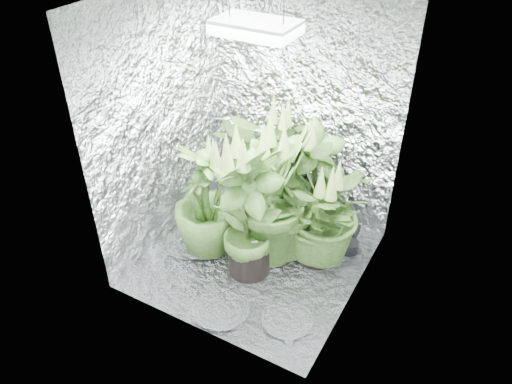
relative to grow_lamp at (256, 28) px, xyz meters
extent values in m
plane|color=silver|center=(0.00, 0.00, -1.83)|extent=(1.60, 1.60, 0.00)
cube|color=silver|center=(0.00, 0.80, -0.83)|extent=(1.60, 0.02, 2.00)
cube|color=silver|center=(0.00, -0.80, -0.83)|extent=(1.60, 0.02, 2.00)
cube|color=silver|center=(-0.80, 0.00, -0.83)|extent=(0.02, 1.60, 2.00)
cube|color=silver|center=(0.80, 0.00, -0.83)|extent=(0.02, 1.60, 2.00)
cube|color=gray|center=(0.00, 0.00, 0.00)|extent=(0.50, 0.30, 0.08)
cube|color=white|center=(0.00, 0.00, -0.04)|extent=(0.46, 0.26, 0.01)
cylinder|color=black|center=(-0.18, 0.00, 0.11)|extent=(0.01, 0.01, 0.13)
cylinder|color=black|center=(0.18, 0.00, 0.11)|extent=(0.01, 0.01, 0.13)
cylinder|color=black|center=(-0.19, 0.62, -1.71)|extent=(0.25, 0.25, 0.23)
cylinder|color=#4D3319|center=(-0.19, 0.62, -1.61)|extent=(0.23, 0.23, 0.03)
imported|color=#1B3E12|center=(-0.19, 0.62, -1.30)|extent=(1.16, 1.16, 1.00)
cone|color=olive|center=(-0.19, 0.62, -0.86)|extent=(0.08, 0.08, 0.23)
cylinder|color=black|center=(0.22, 0.56, -1.70)|extent=(0.28, 0.28, 0.25)
cylinder|color=#4D3319|center=(0.22, 0.56, -1.59)|extent=(0.26, 0.26, 0.03)
imported|color=#1B3E12|center=(0.22, 0.56, -1.32)|extent=(0.70, 0.70, 0.95)
cone|color=olive|center=(0.22, 0.56, -0.91)|extent=(0.09, 0.09, 0.25)
cylinder|color=black|center=(0.12, 0.13, -1.69)|extent=(0.31, 0.31, 0.27)
cylinder|color=#4D3319|center=(0.12, 0.13, -1.57)|extent=(0.28, 0.28, 0.03)
imported|color=#1B3E12|center=(0.12, 0.13, -1.23)|extent=(0.78, 0.78, 1.13)
cone|color=olive|center=(0.12, 0.13, -0.73)|extent=(0.10, 0.10, 0.27)
cylinder|color=black|center=(-0.40, -0.07, -1.71)|extent=(0.26, 0.26, 0.23)
cylinder|color=#4D3319|center=(-0.40, -0.07, -1.61)|extent=(0.24, 0.24, 0.03)
imported|color=#1B3E12|center=(-0.40, -0.07, -1.34)|extent=(0.70, 0.70, 0.92)
cone|color=olive|center=(-0.40, -0.07, -0.93)|extent=(0.08, 0.08, 0.23)
cylinder|color=black|center=(0.42, 0.24, -1.70)|extent=(0.29, 0.29, 0.25)
cylinder|color=#4D3319|center=(0.42, 0.24, -1.59)|extent=(0.26, 0.26, 0.03)
imported|color=#1B3E12|center=(0.42, 0.24, -1.37)|extent=(1.02, 1.02, 0.85)
cone|color=olive|center=(0.42, 0.24, -1.00)|extent=(0.09, 0.09, 0.25)
cylinder|color=black|center=(0.02, -0.13, -1.68)|extent=(0.32, 0.32, 0.28)
cylinder|color=#4D3319|center=(0.02, -0.13, -1.56)|extent=(0.29, 0.29, 0.03)
imported|color=#1B3E12|center=(0.02, -0.13, -1.23)|extent=(0.79, 0.79, 1.13)
cone|color=olive|center=(0.02, -0.13, -0.73)|extent=(0.10, 0.10, 0.28)
cylinder|color=black|center=(0.61, 0.45, -1.78)|extent=(0.16, 0.16, 0.09)
cylinder|color=black|center=(0.61, 0.45, -1.60)|extent=(0.13, 0.13, 0.11)
cylinder|color=#4C4C51|center=(0.54, 0.46, -1.60)|extent=(0.06, 0.34, 0.34)
torus|color=#4C4C51|center=(0.54, 0.46, -1.60)|extent=(0.06, 0.35, 0.36)
cube|color=white|center=(0.09, -0.17, -1.53)|extent=(0.05, 0.04, 0.07)
camera|label=1|loc=(1.45, -2.59, 0.88)|focal=35.00mm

